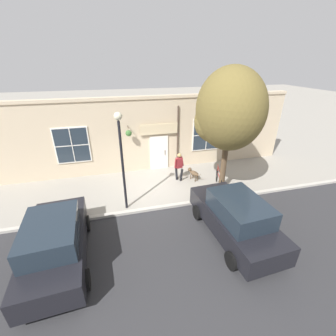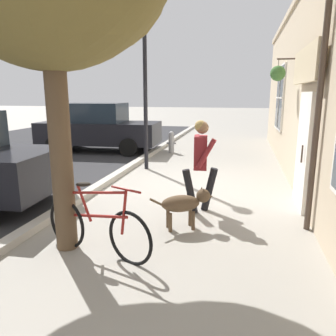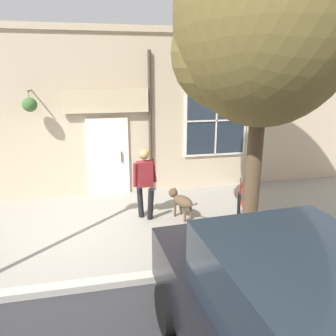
# 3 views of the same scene
# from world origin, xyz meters

# --- Properties ---
(ground_plane) EXTENTS (90.00, 90.00, 0.00)m
(ground_plane) POSITION_xyz_m (0.00, 0.00, 0.00)
(ground_plane) COLOR gray
(curb_and_road) EXTENTS (10.10, 28.00, 0.12)m
(curb_and_road) POSITION_xyz_m (5.85, 0.00, 0.02)
(curb_and_road) COLOR #B2ADA3
(curb_and_road) RESTS_ON ground_plane
(storefront_facade) EXTENTS (0.95, 18.00, 4.38)m
(storefront_facade) POSITION_xyz_m (-2.34, 0.01, 2.20)
(storefront_facade) COLOR #C6B293
(storefront_facade) RESTS_ON ground_plane
(pedestrian_walking) EXTENTS (0.62, 0.55, 1.63)m
(pedestrian_walking) POSITION_xyz_m (-0.38, 1.49, 0.97)
(pedestrian_walking) COLOR black
(pedestrian_walking) RESTS_ON ground_plane
(dog_on_leash) EXTENTS (0.94, 0.52, 0.65)m
(dog_on_leash) POSITION_xyz_m (-0.25, 2.30, 0.42)
(dog_on_leash) COLOR brown
(dog_on_leash) RESTS_ON ground_plane
(street_tree_by_curb) EXTENTS (3.35, 3.01, 6.01)m
(street_tree_by_curb) POSITION_xyz_m (1.15, 3.22, 4.05)
(street_tree_by_curb) COLOR brown
(street_tree_by_curb) RESTS_ON ground_plane
(leaning_bicycle) EXTENTS (1.67, 0.57, 1.00)m
(leaning_bicycle) POSITION_xyz_m (0.71, 3.40, 0.38)
(leaning_bicycle) COLOR black
(leaning_bicycle) RESTS_ON ground_plane
(parked_car_nearest_curb) EXTENTS (4.40, 2.14, 1.75)m
(parked_car_nearest_curb) POSITION_xyz_m (4.10, -4.03, 0.88)
(parked_car_nearest_curb) COLOR black
(parked_car_nearest_curb) RESTS_ON ground_plane
(parked_car_mid_block) EXTENTS (4.40, 2.14, 1.75)m
(parked_car_mid_block) POSITION_xyz_m (4.41, 2.23, 0.88)
(parked_car_mid_block) COLOR black
(parked_car_mid_block) RESTS_ON ground_plane
(street_lamp) EXTENTS (0.32, 0.32, 4.38)m
(street_lamp) POSITION_xyz_m (1.54, -1.60, 2.90)
(street_lamp) COLOR black
(street_lamp) RESTS_ON ground_plane
(fire_hydrant) EXTENTS (0.34, 0.20, 0.77)m
(fire_hydrant) POSITION_xyz_m (1.41, -4.30, 0.40)
(fire_hydrant) COLOR #99999E
(fire_hydrant) RESTS_ON ground_plane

